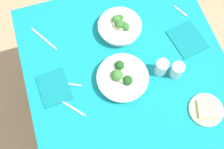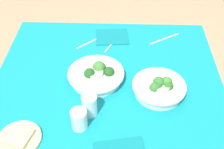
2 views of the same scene
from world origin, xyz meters
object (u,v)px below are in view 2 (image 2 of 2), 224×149
(broccoli_bowl_near, at_px, (96,75))
(fork_by_near_bowl, at_px, (110,47))
(water_glass_side, at_px, (79,119))
(table_knife_right, at_px, (164,39))
(broccoli_bowl_far, at_px, (159,88))
(napkin_folded_lower, at_px, (112,37))
(bread_side_plate, at_px, (19,138))
(water_glass_center, at_px, (90,105))
(table_knife_left, at_px, (91,42))

(broccoli_bowl_near, distance_m, fork_by_near_bowl, 0.27)
(water_glass_side, xyz_separation_m, table_knife_right, (-0.42, -0.63, -0.04))
(broccoli_bowl_far, xyz_separation_m, napkin_folded_lower, (0.23, -0.44, -0.03))
(fork_by_near_bowl, distance_m, table_knife_right, 0.32)
(bread_side_plate, xyz_separation_m, water_glass_side, (-0.24, -0.07, 0.04))
(table_knife_right, height_order, napkin_folded_lower, napkin_folded_lower)
(fork_by_near_bowl, bearing_deg, water_glass_center, -162.95)
(fork_by_near_bowl, xyz_separation_m, table_knife_right, (-0.31, -0.08, -0.00))
(broccoli_bowl_far, xyz_separation_m, water_glass_center, (0.31, 0.13, 0.02))
(bread_side_plate, distance_m, napkin_folded_lower, 0.80)
(broccoli_bowl_far, bearing_deg, fork_by_near_bowl, -55.01)
(table_knife_left, height_order, table_knife_right, same)
(fork_by_near_bowl, height_order, table_knife_right, same)
(water_glass_center, height_order, table_knife_left, water_glass_center)
(broccoli_bowl_near, height_order, water_glass_side, water_glass_side)
(water_glass_side, distance_m, table_knife_left, 0.59)
(water_glass_center, relative_size, table_knife_right, 0.51)
(broccoli_bowl_near, relative_size, fork_by_near_bowl, 2.81)
(broccoli_bowl_near, distance_m, table_knife_right, 0.51)
(broccoli_bowl_far, distance_m, napkin_folded_lower, 0.50)
(bread_side_plate, bearing_deg, table_knife_right, -132.65)
(water_glass_side, bearing_deg, table_knife_right, -123.31)
(broccoli_bowl_near, bearing_deg, water_glass_center, 86.42)
(broccoli_bowl_near, bearing_deg, water_glass_side, 80.15)
(water_glass_side, relative_size, napkin_folded_lower, 0.50)
(broccoli_bowl_far, height_order, water_glass_side, water_glass_side)
(water_glass_side, distance_m, fork_by_near_bowl, 0.56)
(broccoli_bowl_far, relative_size, broccoli_bowl_near, 0.91)
(broccoli_bowl_far, xyz_separation_m, bread_side_plate, (0.58, 0.28, -0.02))
(water_glass_center, height_order, fork_by_near_bowl, water_glass_center)
(bread_side_plate, distance_m, table_knife_right, 0.96)
(broccoli_bowl_far, distance_m, broccoli_bowl_near, 0.31)
(bread_side_plate, bearing_deg, table_knife_left, -109.05)
(bread_side_plate, bearing_deg, fork_by_near_bowl, -118.52)
(broccoli_bowl_near, distance_m, table_knife_left, 0.31)
(table_knife_right, distance_m, napkin_folded_lower, 0.30)
(table_knife_left, relative_size, napkin_folded_lower, 1.07)
(fork_by_near_bowl, height_order, napkin_folded_lower, napkin_folded_lower)
(broccoli_bowl_near, relative_size, bread_side_plate, 1.54)
(table_knife_right, bearing_deg, napkin_folded_lower, -33.71)
(broccoli_bowl_far, xyz_separation_m, fork_by_near_bowl, (0.24, -0.35, -0.03))
(broccoli_bowl_far, relative_size, napkin_folded_lower, 1.33)
(bread_side_plate, xyz_separation_m, table_knife_left, (-0.23, -0.66, -0.01))
(fork_by_near_bowl, relative_size, table_knife_left, 0.49)
(bread_side_plate, bearing_deg, broccoli_bowl_near, -128.44)
(water_glass_side, height_order, table_knife_left, water_glass_side)
(napkin_folded_lower, bearing_deg, table_knife_left, 23.48)
(broccoli_bowl_near, xyz_separation_m, bread_side_plate, (0.28, 0.36, -0.02))
(broccoli_bowl_far, xyz_separation_m, table_knife_left, (0.35, -0.39, -0.03))
(broccoli_bowl_near, relative_size, water_glass_center, 2.66)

